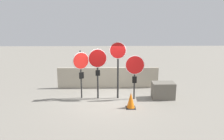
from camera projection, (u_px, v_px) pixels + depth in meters
ground_plane at (108, 100)px, 10.13m from camera, size 40.00×40.00×0.00m
fence_back at (108, 78)px, 11.81m from camera, size 5.44×0.12×1.13m
stop_sign_0 at (81, 65)px, 10.02m from camera, size 0.71×0.41×2.28m
stop_sign_1 at (98, 64)px, 9.98m from camera, size 0.86×0.19×2.37m
stop_sign_2 at (118, 60)px, 9.94m from camera, size 0.76×0.20×2.68m
stop_sign_3 at (135, 68)px, 9.91m from camera, size 0.88×0.14×2.09m
traffic_cone_0 at (131, 100)px, 9.19m from camera, size 0.41×0.41×0.69m
storage_crate at (163, 90)px, 10.29m from camera, size 1.03×0.64×0.78m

